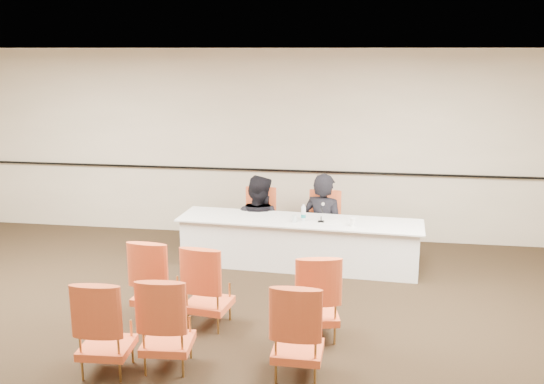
{
  "coord_description": "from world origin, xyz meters",
  "views": [
    {
      "loc": [
        1.53,
        -5.48,
        3.0
      ],
      "look_at": [
        0.27,
        2.6,
        1.06
      ],
      "focal_mm": 40.0,
      "sensor_mm": 36.0,
      "label": 1
    }
  ],
  "objects": [
    {
      "name": "aud_chair_back_left",
      "position": [
        -0.82,
        -0.55,
        0.47
      ],
      "size": [
        0.53,
        0.53,
        0.95
      ],
      "primitive_type": null,
      "rotation": [
        0.0,
        0.0,
        0.06
      ],
      "color": "#E75029",
      "rests_on": "ground"
    },
    {
      "name": "panelist_main",
      "position": [
        0.96,
        3.1,
        0.35
      ],
      "size": [
        0.76,
        0.62,
        1.8
      ],
      "primitive_type": "imported",
      "rotation": [
        0.0,
        0.0,
        2.8
      ],
      "color": "black",
      "rests_on": "ground"
    },
    {
      "name": "coffee_cup",
      "position": [
        1.4,
        2.38,
        0.74
      ],
      "size": [
        0.08,
        0.08,
        0.12
      ],
      "primitive_type": "cylinder",
      "rotation": [
        0.0,
        0.0,
        0.09
      ],
      "color": "white",
      "rests_on": "panel_table"
    },
    {
      "name": "papers",
      "position": [
        1.1,
        2.53,
        0.68
      ],
      "size": [
        0.36,
        0.31,
        0.0
      ],
      "primitive_type": "cube",
      "rotation": [
        0.0,
        0.0,
        0.36
      ],
      "color": "white",
      "rests_on": "panel_table"
    },
    {
      "name": "aud_chair_front_left",
      "position": [
        -0.75,
        0.67,
        0.47
      ],
      "size": [
        0.54,
        0.54,
        0.95
      ],
      "primitive_type": null,
      "rotation": [
        0.0,
        0.0,
        -0.09
      ],
      "color": "#E75029",
      "rests_on": "ground"
    },
    {
      "name": "panelist_main_chair",
      "position": [
        0.96,
        3.1,
        0.47
      ],
      "size": [
        0.53,
        0.53,
        0.95
      ],
      "primitive_type": null,
      "rotation": [
        0.0,
        0.0,
        -0.06
      ],
      "color": "#E75029",
      "rests_on": "ground"
    },
    {
      "name": "panel_table",
      "position": [
        0.66,
        2.6,
        0.34
      ],
      "size": [
        3.44,
        0.99,
        0.68
      ],
      "primitive_type": null,
      "rotation": [
        0.0,
        0.0,
        -0.06
      ],
      "color": "silver",
      "rests_on": "ground"
    },
    {
      "name": "water_bottle",
      "position": [
        0.72,
        2.57,
        0.79
      ],
      "size": [
        0.08,
        0.08,
        0.23
      ],
      "primitive_type": null,
      "rotation": [
        0.0,
        0.0,
        0.23
      ],
      "color": "teal",
      "rests_on": "panel_table"
    },
    {
      "name": "wall_rail",
      "position": [
        0.0,
        3.96,
        1.1
      ],
      "size": [
        9.8,
        0.04,
        0.03
      ],
      "primitive_type": "cube",
      "color": "black",
      "rests_on": "wall_back"
    },
    {
      "name": "microphone",
      "position": [
        0.97,
        2.52,
        0.81
      ],
      "size": [
        0.11,
        0.19,
        0.25
      ],
      "primitive_type": null,
      "rotation": [
        0.0,
        0.0,
        -0.11
      ],
      "color": "black",
      "rests_on": "panel_table"
    },
    {
      "name": "aud_chair_front_right",
      "position": [
        1.08,
        0.46,
        0.47
      ],
      "size": [
        0.59,
        0.59,
        0.95
      ],
      "primitive_type": null,
      "rotation": [
        0.0,
        0.0,
        0.2
      ],
      "color": "#E75029",
      "rests_on": "ground"
    },
    {
      "name": "aud_chair_back_right",
      "position": [
        0.98,
        -0.34,
        0.47
      ],
      "size": [
        0.51,
        0.51,
        0.95
      ],
      "primitive_type": null,
      "rotation": [
        0.0,
        0.0,
        -0.01
      ],
      "color": "#E75029",
      "rests_on": "ground"
    },
    {
      "name": "aud_chair_back_mid",
      "position": [
        -0.27,
        -0.38,
        0.47
      ],
      "size": [
        0.54,
        0.54,
        0.95
      ],
      "primitive_type": null,
      "rotation": [
        0.0,
        0.0,
        0.08
      ],
      "color": "#E75029",
      "rests_on": "ground"
    },
    {
      "name": "ceiling",
      "position": [
        0.0,
        0.0,
        3.0
      ],
      "size": [
        10.0,
        10.0,
        0.0
      ],
      "primitive_type": "plane",
      "rotation": [
        3.14,
        0.0,
        0.0
      ],
      "color": "white",
      "rests_on": "ground"
    },
    {
      "name": "wall_back",
      "position": [
        0.0,
        4.0,
        1.5
      ],
      "size": [
        10.0,
        0.04,
        3.0
      ],
      "primitive_type": "cube",
      "color": "#BCAD93",
      "rests_on": "ground"
    },
    {
      "name": "aud_chair_front_mid",
      "position": [
        -0.12,
        0.57,
        0.47
      ],
      "size": [
        0.56,
        0.56,
        0.95
      ],
      "primitive_type": null,
      "rotation": [
        0.0,
        0.0,
        -0.14
      ],
      "color": "#E75029",
      "rests_on": "ground"
    },
    {
      "name": "drinking_glass",
      "position": [
        0.6,
        2.46,
        0.73
      ],
      "size": [
        0.08,
        0.08,
        0.1
      ],
      "primitive_type": "cylinder",
      "rotation": [
        0.0,
        0.0,
        -0.24
      ],
      "color": "silver",
      "rests_on": "panel_table"
    },
    {
      "name": "panelist_second",
      "position": [
        -0.03,
        3.16,
        0.33
      ],
      "size": [
        0.98,
        0.87,
        1.68
      ],
      "primitive_type": "imported",
      "rotation": [
        0.0,
        0.0,
        2.81
      ],
      "color": "black",
      "rests_on": "ground"
    },
    {
      "name": "panelist_second_chair",
      "position": [
        -0.03,
        3.16,
        0.47
      ],
      "size": [
        0.53,
        0.53,
        0.95
      ],
      "primitive_type": null,
      "rotation": [
        0.0,
        0.0,
        -0.06
      ],
      "color": "#E75029",
      "rests_on": "ground"
    },
    {
      "name": "floor",
      "position": [
        0.0,
        0.0,
        0.0
      ],
      "size": [
        10.0,
        10.0,
        0.0
      ],
      "primitive_type": "plane",
      "color": "black",
      "rests_on": "ground"
    }
  ]
}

